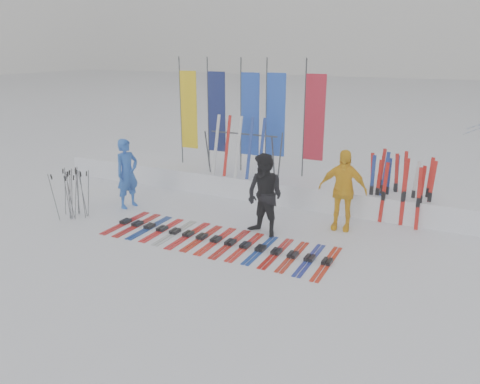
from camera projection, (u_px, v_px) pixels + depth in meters
The scene contains 10 objects.
ground at pixel (196, 260), 9.36m from camera, with size 120.00×120.00×0.00m, color white.
snow_bank at pixel (281, 186), 13.21m from camera, with size 14.00×1.60×0.60m, color white.
person_blue at pixel (127, 173), 12.18m from camera, with size 0.67×0.44×1.83m, color blue.
person_black at pixel (265, 195), 10.33m from camera, with size 0.91×0.71×1.86m, color black.
person_yellow at pixel (342, 190), 10.69m from camera, with size 1.11×0.46×1.89m, color yellow.
ski_row at pixel (216, 240), 10.23m from camera, with size 5.16×1.70×0.07m.
pole_cluster at pixel (74, 194), 11.52m from camera, with size 0.66×0.83×1.25m.
feather_flags at pixel (246, 114), 13.26m from camera, with size 4.46×0.22×3.20m.
ski_rack at pixel (243, 148), 12.95m from camera, with size 2.04×0.80×1.23m.
upright_skis at pixel (398, 189), 11.33m from camera, with size 1.54×1.15×1.69m.
Camera 1 is at (4.57, -7.25, 4.09)m, focal length 35.00 mm.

